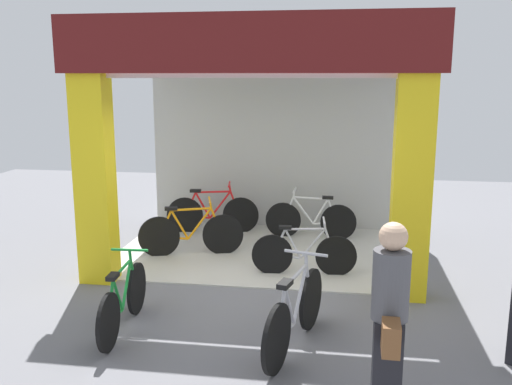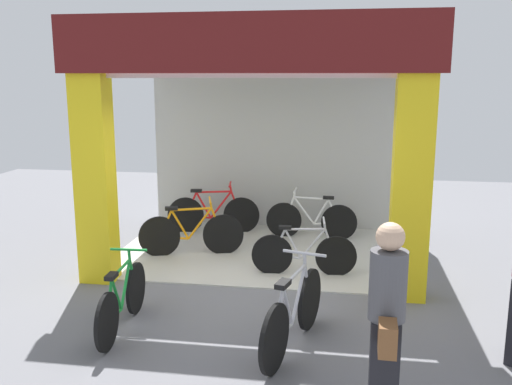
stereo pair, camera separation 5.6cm
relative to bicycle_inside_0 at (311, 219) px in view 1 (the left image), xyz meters
name	(u,v)px [view 1 (the left image)]	position (x,y,z in m)	size (l,w,h in m)	color
ground_plane	(247,288)	(-0.72, -2.51, -0.35)	(17.24, 17.24, 0.00)	slate
shop_facade	(263,136)	(-0.72, -0.92, 1.54)	(4.82, 3.59, 3.55)	beige
bicycle_inside_0	(311,219)	(0.00, 0.00, 0.00)	(1.59, 0.43, 0.87)	black
bicycle_inside_1	(304,253)	(0.00, -1.88, -0.02)	(1.50, 0.41, 0.82)	black
bicycle_inside_2	(212,213)	(-1.78, 0.10, 0.02)	(1.65, 0.46, 0.92)	black
bicycle_inside_3	(191,233)	(-1.83, -1.25, 0.01)	(1.60, 0.55, 0.91)	black
bicycle_parked_0	(295,314)	(0.06, -4.11, 0.04)	(0.56, 1.71, 0.97)	black
bicycle_parked_1	(123,301)	(-1.87, -3.97, 0.00)	(0.43, 1.58, 0.87)	black
pedestrian_1	(389,319)	(0.91, -5.16, 0.51)	(0.31, 0.56, 1.67)	black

